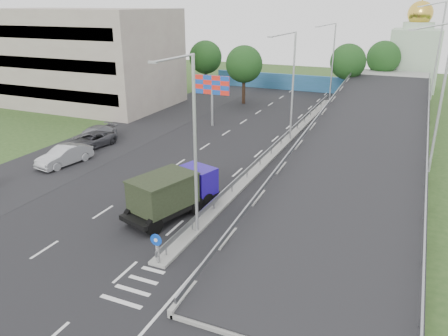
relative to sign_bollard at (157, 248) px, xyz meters
The scene contains 22 objects.
ground 2.41m from the sign_bollard, 90.00° to the right, with size 160.00×160.00×0.00m, color #2D4C1E.
road_surface 18.11m from the sign_bollard, 99.55° to the left, with size 26.00×90.00×0.04m, color black.
parking_strip 23.98m from the sign_bollard, 131.91° to the left, with size 8.00×90.00×0.05m, color black.
median 21.85m from the sign_bollard, 90.00° to the left, with size 1.00×44.00×0.20m, color gray.
overpass_ramp 23.09m from the sign_bollard, 71.04° to the left, with size 10.00×50.00×3.50m.
median_guardrail 21.83m from the sign_bollard, 90.00° to the left, with size 0.09×44.00×0.71m.
sign_bollard is the anchor object (origin of this frame).
lamp_post_near 6.12m from the sign_bollard, 88.36° to the left, with size 2.74×0.18×10.08m.
lamp_post_mid 24.30m from the sign_bollard, 89.74° to the left, with size 2.74×0.18×10.08m.
lamp_post_far 44.08m from the sign_bollard, 89.86° to the left, with size 2.74×0.18×10.08m.
beige_building 42.59m from the sign_bollard, 135.17° to the left, with size 24.00×14.00×12.00m, color gray.
blue_wall 49.99m from the sign_bollard, 94.59° to the left, with size 30.00×0.50×2.40m, color #215B7A.
church 58.84m from the sign_bollard, 80.19° to the left, with size 7.00×7.00×13.80m.
billboard 27.53m from the sign_bollard, 109.21° to the left, with size 4.00×0.24×5.50m.
tree_left_mid 39.34m from the sign_bollard, 104.81° to the left, with size 4.80×4.80×7.60m.
tree_median_far 46.06m from the sign_bollard, 87.50° to the left, with size 4.80×4.80×7.60m.
tree_left_far 46.64m from the sign_bollard, 112.80° to the left, with size 4.80×4.80×7.60m.
tree_ramp_far 53.33m from the sign_bollard, 83.52° to the left, with size 4.80×4.80×7.60m.
dump_truck 5.82m from the sign_bollard, 111.74° to the left, with size 4.11×6.86×2.85m.
parked_car_b 17.97m from the sign_bollard, 146.92° to the left, with size 1.69×4.83×1.59m, color #AFB1B5.
parked_car_c 21.56m from the sign_bollard, 138.28° to the left, with size 2.29×4.98×1.38m, color #393A3F.
parked_car_d 23.44m from the sign_bollard, 136.81° to the left, with size 1.99×4.91×1.42m, color slate.
Camera 1 is at (10.76, -14.01, 12.62)m, focal length 35.00 mm.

